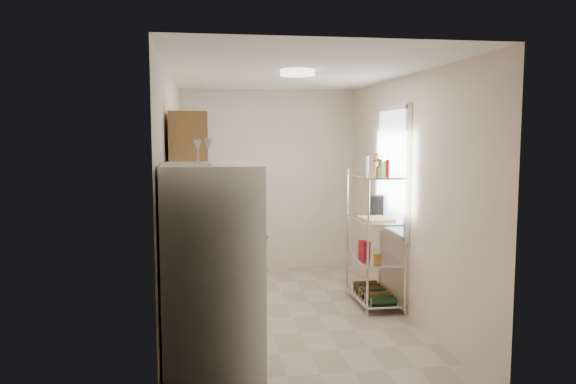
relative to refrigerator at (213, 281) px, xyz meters
name	(u,v)px	position (x,y,z in m)	size (l,w,h in m)	color
room	(293,198)	(0.87, 1.67, 0.42)	(2.52, 4.42, 2.62)	#B3A591
counter_run	(206,269)	(-0.05, 2.11, -0.42)	(0.63, 3.51, 0.90)	tan
upper_cabinets	(191,150)	(-0.18, 1.77, 0.93)	(0.33, 2.20, 0.72)	tan
range_hood	(198,183)	(-0.13, 2.57, 0.51)	(0.50, 0.60, 0.12)	#B7BABC
window	(393,171)	(2.10, 2.02, 0.67)	(0.06, 1.00, 1.46)	white
bakers_rack	(375,210)	(1.88, 1.97, 0.23)	(0.45, 0.90, 1.73)	silver
ceiling_dome	(298,73)	(0.87, 1.37, 1.69)	(0.34, 0.34, 0.06)	white
refrigerator	(213,281)	(0.00, 0.00, 0.00)	(0.72, 0.72, 1.76)	white
wine_glass_a	(208,152)	(-0.03, -0.08, 0.97)	(0.07, 0.07, 0.19)	silver
wine_glass_b	(198,152)	(-0.10, 0.09, 0.97)	(0.06, 0.06, 0.18)	silver
rice_cooker	(197,223)	(-0.14, 1.93, 0.13)	(0.27, 0.27, 0.22)	white
frying_pan_large	(199,225)	(-0.12, 2.38, 0.04)	(0.25, 0.25, 0.04)	black
frying_pan_small	(206,220)	(-0.04, 2.74, 0.04)	(0.21, 0.21, 0.04)	black
cutting_board	(376,219)	(1.85, 1.86, 0.15)	(0.30, 0.39, 0.03)	tan
espresso_machine	(376,204)	(1.98, 2.25, 0.26)	(0.14, 0.21, 0.25)	black
storage_bag	(364,247)	(1.82, 2.21, -0.25)	(0.09, 0.13, 0.14)	maroon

